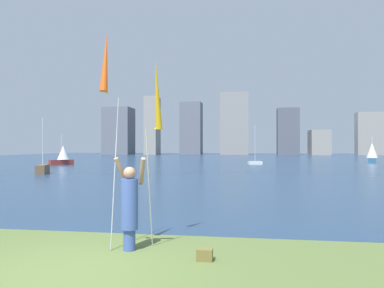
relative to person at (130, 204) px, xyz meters
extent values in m
cube|color=navy|center=(-0.56, 59.99, -1.00)|extent=(120.00, 117.16, 0.12)
cube|color=#2D381C|center=(-0.56, 1.41, -0.97)|extent=(120.00, 0.70, 0.02)
cylinder|color=#3F59A5|center=(0.00, -0.01, -0.73)|extent=(0.25, 0.25, 0.43)
cylinder|color=#3F59A5|center=(0.00, -0.01, 0.01)|extent=(0.35, 0.35, 1.04)
sphere|color=tan|center=(0.00, -0.01, 0.65)|extent=(0.25, 0.25, 0.25)
cylinder|color=tan|center=(-0.22, 0.13, 0.68)|extent=(0.25, 0.40, 0.60)
cylinder|color=tan|center=(0.22, 0.13, 0.68)|extent=(0.25, 0.40, 0.60)
cylinder|color=#B2B2B7|center=(-0.38, 0.14, 0.67)|extent=(0.02, 0.48, 3.19)
cone|color=#F25919|center=(-0.38, -0.39, 2.88)|extent=(0.16, 0.33, 1.22)
sphere|color=yellow|center=(-0.38, -0.31, 2.27)|extent=(0.06, 0.06, 0.06)
cylinder|color=#B2B2B7|center=(0.38, 0.14, 0.32)|extent=(0.02, 0.55, 2.48)
cone|color=yellow|center=(0.38, 0.83, 2.37)|extent=(0.16, 0.48, 1.57)
sphere|color=yellow|center=(0.38, 0.67, 1.59)|extent=(0.06, 0.06, 0.06)
cube|color=olive|center=(1.61, -0.45, -0.83)|extent=(0.30, 0.22, 0.22)
cube|color=#2D6084|center=(19.44, 47.39, -0.63)|extent=(1.83, 3.13, 0.63)
cylinder|color=silver|center=(19.44, 47.39, 1.19)|extent=(0.09, 0.09, 3.02)
cone|color=silver|center=(19.37, 47.18, 0.74)|extent=(1.86, 1.86, 2.12)
cube|color=brown|center=(-13.87, 20.02, -0.59)|extent=(1.42, 2.37, 0.70)
cylinder|color=silver|center=(-13.87, 20.02, 1.66)|extent=(0.07, 0.07, 3.80)
cube|color=silver|center=(3.18, 38.38, -0.76)|extent=(1.79, 1.25, 0.37)
cylinder|color=silver|center=(3.18, 38.38, 1.66)|extent=(0.06, 0.06, 4.46)
cube|color=maroon|center=(-19.61, 33.66, -0.63)|extent=(2.51, 2.62, 0.62)
cylinder|color=silver|center=(-19.61, 33.66, 1.17)|extent=(0.08, 0.08, 2.99)
cone|color=white|center=(-19.47, 33.81, 0.52)|extent=(1.93, 1.93, 1.69)
cube|color=slate|center=(-34.56, 94.21, 5.74)|extent=(7.69, 7.09, 13.37)
cube|color=gray|center=(-24.42, 93.47, 7.13)|extent=(3.42, 5.82, 16.14)
cube|color=slate|center=(-14.05, 98.23, 6.54)|extent=(6.00, 5.78, 14.96)
cube|color=gray|center=(-1.46, 93.74, 7.53)|extent=(7.63, 3.27, 16.94)
cube|color=#565B66|center=(12.96, 96.01, 5.38)|extent=(5.75, 4.81, 12.65)
cube|color=gray|center=(21.03, 95.45, 2.37)|extent=(4.92, 7.28, 6.62)
cube|color=gray|center=(34.97, 97.58, 4.75)|extent=(7.95, 3.44, 11.38)
camera|label=1|loc=(2.43, -7.34, 1.19)|focal=34.57mm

